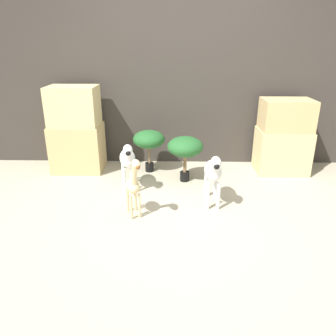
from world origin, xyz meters
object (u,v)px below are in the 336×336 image
at_px(giraffe_figurine, 133,184).
at_px(potted_palm_back, 149,140).
at_px(potted_palm_front, 185,148).
at_px(zebra_left, 128,159).
at_px(zebra_right, 213,171).

xyz_separation_m(giraffe_figurine, potted_palm_back, (0.06, 1.20, 0.07)).
relative_size(giraffe_figurine, potted_palm_front, 1.15).
bearing_deg(giraffe_figurine, zebra_left, 102.62).
bearing_deg(zebra_left, giraffe_figurine, -77.38).
height_order(zebra_right, potted_palm_front, zebra_right).
height_order(zebra_left, potted_palm_back, zebra_left).
bearing_deg(potted_palm_front, potted_palm_back, 146.11).
distance_m(giraffe_figurine, potted_palm_back, 1.21).
bearing_deg(zebra_left, potted_palm_front, 22.14).
relative_size(zebra_right, zebra_left, 1.00).
distance_m(giraffe_figurine, potted_palm_front, 1.04).
bearing_deg(zebra_right, zebra_left, 158.60).
relative_size(potted_palm_front, potted_palm_back, 1.01).
xyz_separation_m(zebra_left, potted_palm_front, (0.65, 0.27, 0.05)).
distance_m(zebra_left, giraffe_figurine, 0.65).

